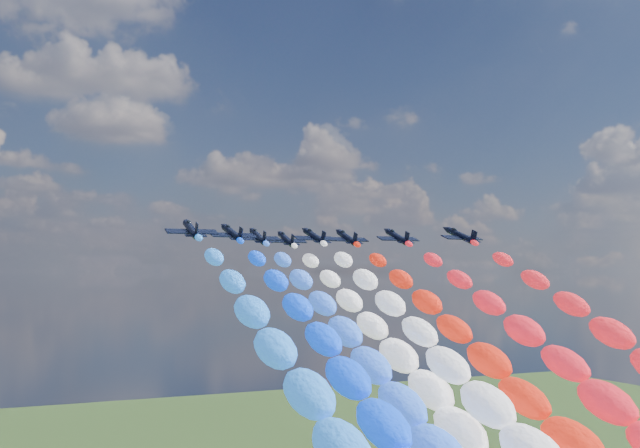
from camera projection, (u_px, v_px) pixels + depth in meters
name	position (u px, v px, depth m)	size (l,w,h in m)	color
jet_0	(191.00, 229.00, 123.14)	(8.08, 10.84, 2.39)	black
jet_1	(232.00, 233.00, 135.19)	(8.08, 10.84, 2.39)	black
jet_2	(258.00, 236.00, 148.06)	(8.08, 10.84, 2.39)	black
jet_3	(314.00, 236.00, 147.88)	(8.08, 10.84, 2.39)	black
jet_4	(286.00, 239.00, 160.11)	(8.08, 10.84, 2.39)	black
trail_4	(445.00, 432.00, 106.43)	(7.18, 113.06, 61.10)	white
jet_5	(347.00, 237.00, 153.14)	(8.08, 10.84, 2.39)	black
trail_5	(549.00, 443.00, 99.46)	(7.18, 113.06, 61.10)	red
jet_6	(397.00, 237.00, 150.06)	(8.08, 10.84, 2.39)	black
jet_7	(460.00, 236.00, 145.05)	(8.08, 10.84, 2.39)	black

